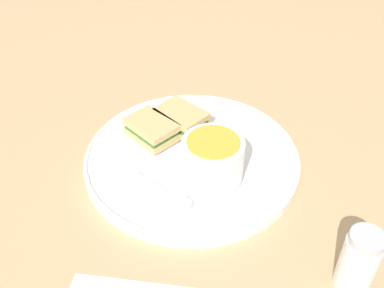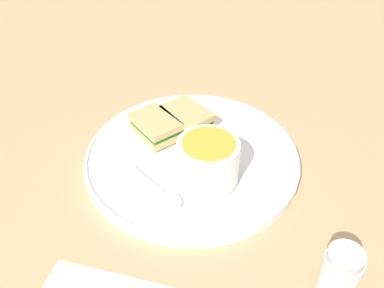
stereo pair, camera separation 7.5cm
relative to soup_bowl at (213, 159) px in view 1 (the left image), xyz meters
The scene contains 7 objects.
ground_plane 0.09m from the soup_bowl, 138.95° to the left, with size 2.40×2.40×0.00m, color tan.
plate 0.08m from the soup_bowl, 138.95° to the left, with size 0.36×0.36×0.02m.
soup_bowl is the anchor object (origin of this frame).
spoon 0.08m from the soup_bowl, 116.52° to the right, with size 0.12×0.06×0.01m.
sandwich_half_near 0.14m from the soup_bowl, 130.12° to the left, with size 0.10×0.09×0.03m.
sandwich_half_far 0.15m from the soup_bowl, 154.29° to the left, with size 0.11×0.09×0.03m.
salt_shaker 0.25m from the soup_bowl, 26.28° to the right, with size 0.05×0.05×0.10m.
Camera 1 is at (0.19, -0.54, 0.52)m, focal length 42.00 mm.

